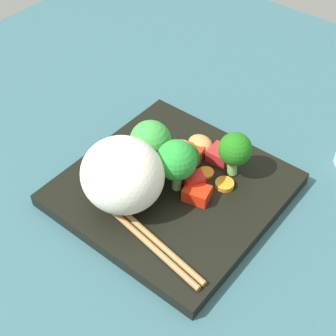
{
  "coord_description": "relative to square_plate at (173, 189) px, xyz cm",
  "views": [
    {
      "loc": [
        34.01,
        26.57,
        48.16
      ],
      "look_at": [
        -0.38,
        -1.11,
        3.81
      ],
      "focal_mm": 52.67,
      "sensor_mm": 36.0,
      "label": 1
    }
  ],
  "objects": [
    {
      "name": "broccoli_floret_2",
      "position": [
        0.0,
        0.55,
        5.49
      ],
      "size": [
        5.09,
        5.09,
        7.3
      ],
      "color": "#77B959",
      "rests_on": "square_plate"
    },
    {
      "name": "rice_mound",
      "position": [
        5.85,
        -3.01,
        5.44
      ],
      "size": [
        10.28,
        10.68,
        9.06
      ],
      "primitive_type": "ellipsoid",
      "rotation": [
        0.0,
        0.0,
        0.05
      ],
      "color": "white",
      "rests_on": "square_plate"
    },
    {
      "name": "square_plate",
      "position": [
        0.0,
        0.0,
        0.0
      ],
      "size": [
        25.62,
        25.62,
        1.81
      ],
      "primitive_type": "cube",
      "rotation": [
        0.0,
        0.0,
        -0.0
      ],
      "color": "black",
      "rests_on": "ground_plane"
    },
    {
      "name": "carrot_slice_2",
      "position": [
        -3.92,
        5.32,
        1.24
      ],
      "size": [
        2.85,
        2.85,
        0.66
      ],
      "primitive_type": "cylinder",
      "rotation": [
        0.0,
        0.0,
        3.33
      ],
      "color": "orange",
      "rests_on": "square_plate"
    },
    {
      "name": "broccoli_floret_3",
      "position": [
        -1.16,
        -4.64,
        4.84
      ],
      "size": [
        5.45,
        5.45,
        6.86
      ],
      "color": "#6DA84D",
      "rests_on": "square_plate"
    },
    {
      "name": "carrot_slice_0",
      "position": [
        -4.21,
        2.2,
        1.12
      ],
      "size": [
        2.35,
        2.35,
        0.43
      ],
      "primitive_type": "cylinder",
      "rotation": [
        0.0,
        0.0,
        6.13
      ],
      "color": "orange",
      "rests_on": "square_plate"
    },
    {
      "name": "chicken_piece_0",
      "position": [
        0.93,
        -2.5,
        2.05
      ],
      "size": [
        3.56,
        3.83,
        2.29
      ],
      "primitive_type": "ellipsoid",
      "rotation": [
        0.0,
        0.0,
        4.45
      ],
      "color": "tan",
      "rests_on": "square_plate"
    },
    {
      "name": "broccoli_floret_0",
      "position": [
        -6.51,
        4.77,
        5.01
      ],
      "size": [
        4.32,
        4.32,
        6.52
      ],
      "color": "#79B15E",
      "rests_on": "square_plate"
    },
    {
      "name": "chicken_piece_2",
      "position": [
        -7.46,
        -1.12,
        1.95
      ],
      "size": [
        3.86,
        4.3,
        2.1
      ],
      "primitive_type": "ellipsoid",
      "rotation": [
        0.0,
        0.0,
        1.34
      ],
      "color": "#BC8A48",
      "rests_on": "square_plate"
    },
    {
      "name": "ground_plane",
      "position": [
        0.0,
        0.0,
        -1.91
      ],
      "size": [
        110.0,
        110.0,
        2.0
      ],
      "primitive_type": "cube",
      "color": "#315A62"
    },
    {
      "name": "pepper_chunk_0",
      "position": [
        0.4,
        3.79,
        1.8
      ],
      "size": [
        3.19,
        3.7,
        1.78
      ],
      "primitive_type": "cube",
      "rotation": [
        0.0,
        0.0,
        4.95
      ],
      "color": "red",
      "rests_on": "square_plate"
    },
    {
      "name": "carrot_slice_1",
      "position": [
        -5.68,
        -3.11,
        1.28
      ],
      "size": [
        4.08,
        4.08,
        0.76
      ],
      "primitive_type": "cylinder",
      "rotation": [
        0.0,
        0.0,
        4.02
      ],
      "color": "orange",
      "rests_on": "square_plate"
    },
    {
      "name": "pepper_chunk_3",
      "position": [
        -1.2,
        2.42,
        2.03
      ],
      "size": [
        3.2,
        3.12,
        2.25
      ],
      "primitive_type": "cube",
      "rotation": [
        0.0,
        0.0,
        2.54
      ],
      "color": "red",
      "rests_on": "square_plate"
    },
    {
      "name": "pepper_chunk_2",
      "position": [
        -7.53,
        2.1,
        1.82
      ],
      "size": [
        2.91,
        3.04,
        1.82
      ],
      "primitive_type": "cube",
      "rotation": [
        0.0,
        0.0,
        0.04
      ],
      "color": "red",
      "rests_on": "square_plate"
    },
    {
      "name": "broccoli_floret_1",
      "position": [
        -2.65,
        -0.45,
        3.63
      ],
      "size": [
        3.68,
        3.68,
        4.75
      ],
      "color": "#61A247",
      "rests_on": "square_plate"
    },
    {
      "name": "pepper_chunk_1",
      "position": [
        -5.22,
        -0.83,
        1.79
      ],
      "size": [
        3.32,
        3.22,
        1.76
      ],
      "primitive_type": "cube",
      "rotation": [
        0.0,
        0.0,
        1.81
      ],
      "color": "red",
      "rests_on": "square_plate"
    },
    {
      "name": "chopstick_pair",
      "position": [
        8.51,
        1.76,
        1.26
      ],
      "size": [
        4.45,
        20.38,
        0.71
      ],
      "rotation": [
        0.0,
        0.0,
        7.71
      ],
      "color": "#9E7443",
      "rests_on": "square_plate"
    },
    {
      "name": "chicken_piece_1",
      "position": [
        -3.86,
        -4.87,
        1.79
      ],
      "size": [
        3.73,
        3.74,
        1.76
      ],
      "primitive_type": "ellipsoid",
      "rotation": [
        0.0,
        0.0,
        2.34
      ],
      "color": "tan",
      "rests_on": "square_plate"
    }
  ]
}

